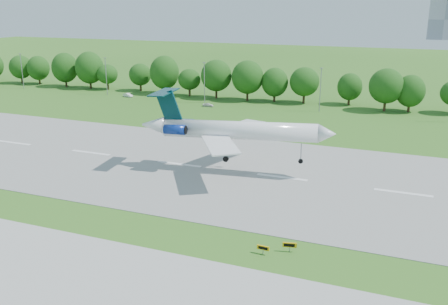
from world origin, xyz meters
TOP-DOWN VIEW (x-y plane):
  - ground at (0.00, 0.00)m, footprint 600.00×600.00m
  - runway at (0.00, 25.00)m, footprint 400.00×45.00m
  - taxiway at (0.00, -18.00)m, footprint 400.00×23.00m
  - tree_line at (0.00, 92.00)m, footprint 288.40×8.40m
  - light_poles at (-2.50, 82.00)m, footprint 175.90×0.25m
  - airliner at (10.18, 24.78)m, footprint 35.09×25.41m
  - taxi_sign_centre at (25.19, -2.52)m, footprint 1.59×0.30m
  - taxi_sign_right at (28.03, -0.78)m, footprint 1.75×0.57m
  - service_vehicle_a at (-46.87, 81.61)m, footprint 3.81×2.37m
  - service_vehicle_b at (-16.63, 76.85)m, footprint 3.24×1.51m

SIDE VIEW (x-z plane):
  - ground at x=0.00m, z-range 0.00..0.00m
  - runway at x=0.00m, z-range 0.00..0.08m
  - taxiway at x=0.00m, z-range 0.00..0.08m
  - service_vehicle_b at x=-16.63m, z-range 0.00..1.07m
  - service_vehicle_a at x=-46.87m, z-range 0.00..1.19m
  - taxi_sign_centre at x=25.19m, z-range 0.26..1.37m
  - taxi_sign_right at x=28.03m, z-range 0.29..1.53m
  - tree_line at x=0.00m, z-range 0.99..11.39m
  - light_poles at x=-2.50m, z-range 0.24..12.43m
  - airliner at x=10.18m, z-range 1.88..13.82m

